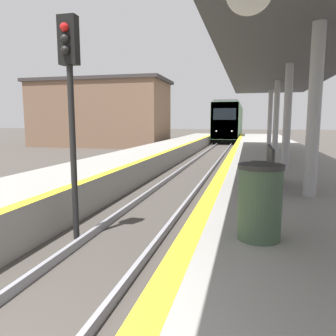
% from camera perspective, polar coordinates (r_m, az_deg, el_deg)
% --- Properties ---
extents(train, '(2.80, 19.44, 4.58)m').
position_cam_1_polar(train, '(43.09, 10.69, 7.92)').
color(train, black).
rests_on(train, ground).
extents(signal_near, '(0.36, 0.31, 4.34)m').
position_cam_1_polar(signal_near, '(6.72, -16.68, 13.44)').
color(signal_near, black).
rests_on(signal_near, ground).
extents(station_canopy, '(4.32, 23.22, 3.59)m').
position_cam_1_polar(station_canopy, '(11.89, 20.48, 16.77)').
color(station_canopy, '#99999E').
rests_on(station_canopy, platform_right).
extents(trash_bin, '(0.58, 0.58, 0.97)m').
position_cam_1_polar(trash_bin, '(4.35, 15.69, -5.68)').
color(trash_bin, '#384C38').
rests_on(trash_bin, platform_right).
extents(bench, '(0.44, 1.83, 0.92)m').
position_cam_1_polar(bench, '(8.04, 16.45, 0.55)').
color(bench, '#28282D').
rests_on(bench, platform_right).
extents(station_building, '(13.13, 6.28, 6.28)m').
position_cam_1_polar(station_building, '(32.65, -11.69, 9.32)').
color(station_building, brown).
rests_on(station_building, ground).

